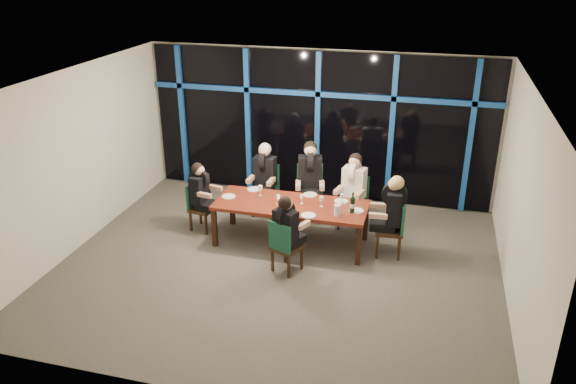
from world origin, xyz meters
name	(u,v)px	position (x,y,z in m)	size (l,w,h in m)	color
room	(278,147)	(0.00, 0.00, 2.02)	(7.04, 7.00, 3.02)	#5D5852
window_wall	(319,124)	(0.01, 2.93, 1.55)	(6.86, 0.43, 2.94)	black
dining_table	(291,207)	(0.00, 0.80, 0.68)	(2.60, 1.00, 0.75)	maroon
chair_far_left	(266,187)	(-0.77, 1.86, 0.54)	(0.47, 0.47, 0.98)	#311E10
chair_far_mid	(310,189)	(0.09, 1.87, 0.58)	(0.58, 0.58, 1.05)	#311E10
chair_far_right	(354,199)	(0.95, 1.73, 0.55)	(0.54, 0.54, 0.98)	#311E10
chair_end_left	(199,204)	(-1.76, 0.90, 0.49)	(0.47, 0.47, 0.88)	#311E10
chair_end_right	(395,226)	(1.77, 0.84, 0.54)	(0.48, 0.48, 0.97)	#311E10
chair_near_mid	(284,244)	(0.14, -0.17, 0.50)	(0.54, 0.54, 0.89)	#311E10
diner_far_left	(264,169)	(-0.77, 1.78, 0.93)	(0.50, 0.62, 0.95)	black
diner_far_mid	(310,170)	(0.11, 1.78, 1.00)	(0.59, 0.70, 1.02)	black
diner_far_right	(354,181)	(0.93, 1.65, 0.93)	(0.54, 0.65, 0.95)	white
diner_end_left	(201,187)	(-1.68, 0.89, 0.84)	(0.58, 0.47, 0.85)	black
diner_end_right	(392,204)	(1.68, 0.83, 0.92)	(0.62, 0.50, 0.94)	black
diner_near_mid	(287,222)	(0.17, -0.10, 0.85)	(0.56, 0.61, 0.87)	black
plate_far_left	(254,189)	(-0.80, 1.22, 0.76)	(0.24, 0.24, 0.01)	white
plate_far_mid	(310,195)	(0.24, 1.24, 0.76)	(0.24, 0.24, 0.01)	white
plate_far_right	(341,201)	(0.81, 1.10, 0.76)	(0.24, 0.24, 0.01)	white
plate_end_left	(229,196)	(-1.13, 0.80, 0.76)	(0.24, 0.24, 0.01)	white
plate_end_right	(356,211)	(1.12, 0.79, 0.76)	(0.24, 0.24, 0.01)	white
plate_near_mid	(308,215)	(0.39, 0.41, 0.76)	(0.24, 0.24, 0.01)	white
wine_bottle	(352,205)	(1.06, 0.71, 0.89)	(0.08, 0.08, 0.36)	black
water_pitcher	(337,210)	(0.84, 0.53, 0.85)	(0.12, 0.11, 0.19)	white
tea_light	(285,210)	(-0.03, 0.50, 0.76)	(0.05, 0.05, 0.03)	#FEAD4C
wine_glass_a	(278,197)	(-0.21, 0.73, 0.87)	(0.06, 0.06, 0.16)	silver
wine_glass_b	(302,197)	(0.18, 0.85, 0.87)	(0.06, 0.06, 0.16)	silver
wine_glass_c	(321,199)	(0.52, 0.82, 0.88)	(0.07, 0.07, 0.18)	silver
wine_glass_d	(260,188)	(-0.60, 1.00, 0.89)	(0.07, 0.07, 0.19)	white
wine_glass_e	(342,197)	(0.84, 1.01, 0.88)	(0.07, 0.07, 0.18)	silver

